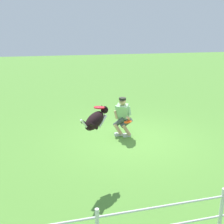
% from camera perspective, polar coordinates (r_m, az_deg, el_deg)
% --- Properties ---
extents(ground_plane, '(60.00, 60.00, 0.00)m').
position_cam_1_polar(ground_plane, '(8.58, 4.67, -5.85)').
color(ground_plane, '#538A35').
extents(person, '(0.63, 0.71, 1.29)m').
position_cam_1_polar(person, '(8.62, 2.28, -0.76)').
color(person, silver).
rests_on(person, ground_plane).
extents(dog, '(0.77, 0.76, 0.49)m').
position_cam_1_polar(dog, '(5.86, -3.44, -1.64)').
color(dog, black).
extents(frisbee_flying, '(0.25, 0.25, 0.05)m').
position_cam_1_polar(frisbee_flying, '(5.99, -2.70, 0.95)').
color(frisbee_flying, red).
extents(frisbee_held, '(0.24, 0.25, 0.08)m').
position_cam_1_polar(frisbee_held, '(8.31, 3.36, -2.08)').
color(frisbee_held, '#F54A11').
rests_on(frisbee_held, person).
extents(fence, '(12.23, 0.06, 0.92)m').
position_cam_1_polar(fence, '(4.95, 21.93, -18.42)').
color(fence, silver).
rests_on(fence, ground_plane).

